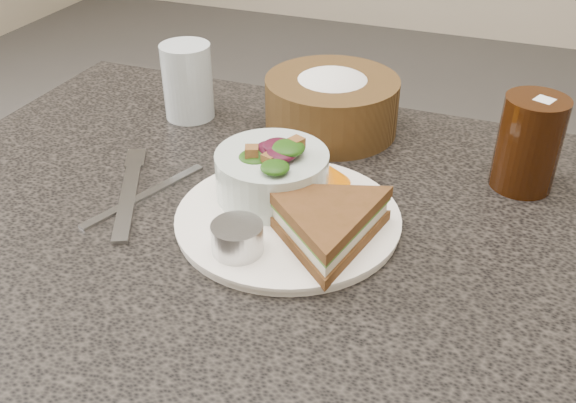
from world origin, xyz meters
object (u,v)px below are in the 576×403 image
(dressing_ramekin, at_px, (237,238))
(bread_basket, at_px, (332,96))
(sandwich, at_px, (326,223))
(dinner_plate, at_px, (288,219))
(cola_glass, at_px, (530,139))
(salad_bowl, at_px, (272,167))
(water_glass, at_px, (188,81))

(dressing_ramekin, bearing_deg, bread_basket, 90.21)
(sandwich, distance_m, dressing_ramekin, 0.10)
(dinner_plate, relative_size, cola_glass, 1.95)
(dinner_plate, xyz_separation_m, sandwich, (0.06, -0.03, 0.03))
(dinner_plate, relative_size, dressing_ramekin, 4.62)
(dinner_plate, bearing_deg, sandwich, -28.96)
(bread_basket, distance_m, cola_glass, 0.28)
(dressing_ramekin, height_order, cola_glass, cola_glass)
(dressing_ramekin, bearing_deg, cola_glass, 44.47)
(salad_bowl, bearing_deg, bread_basket, 88.27)
(dinner_plate, xyz_separation_m, cola_glass, (0.24, 0.18, 0.06))
(dressing_ramekin, relative_size, water_glass, 0.49)
(bread_basket, bearing_deg, sandwich, -73.39)
(sandwich, bearing_deg, water_glass, -177.29)
(dinner_plate, relative_size, water_glass, 2.29)
(cola_glass, bearing_deg, sandwich, -131.49)
(dressing_ramekin, xyz_separation_m, water_glass, (-0.22, 0.30, 0.03))
(salad_bowl, relative_size, dressing_ramekin, 2.42)
(cola_glass, distance_m, water_glass, 0.49)
(salad_bowl, relative_size, water_glass, 1.20)
(sandwich, xyz_separation_m, bread_basket, (-0.08, 0.28, 0.02))
(dinner_plate, bearing_deg, water_glass, 138.64)
(salad_bowl, xyz_separation_m, bread_basket, (0.01, 0.21, 0.00))
(salad_bowl, bearing_deg, cola_glass, 28.29)
(salad_bowl, xyz_separation_m, cola_glass, (0.28, 0.15, 0.02))
(dinner_plate, height_order, bread_basket, bread_basket)
(dinner_plate, distance_m, bread_basket, 0.25)
(dressing_ramekin, distance_m, water_glass, 0.37)
(dinner_plate, bearing_deg, salad_bowl, 134.39)
(sandwich, height_order, dressing_ramekin, sandwich)
(bread_basket, bearing_deg, salad_bowl, -91.73)
(salad_bowl, bearing_deg, dressing_ramekin, -86.26)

